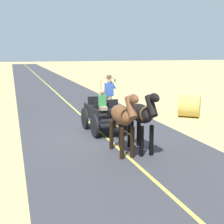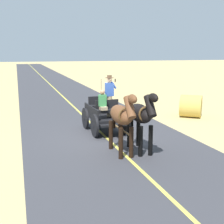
# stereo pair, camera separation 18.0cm
# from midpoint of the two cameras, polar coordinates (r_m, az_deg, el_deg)

# --- Properties ---
(ground_plane) EXTENTS (200.00, 200.00, 0.00)m
(ground_plane) POSITION_cam_midpoint_polar(r_m,az_deg,el_deg) (12.77, -1.23, -4.40)
(ground_plane) COLOR tan
(road_surface) EXTENTS (6.70, 160.00, 0.01)m
(road_surface) POSITION_cam_midpoint_polar(r_m,az_deg,el_deg) (12.77, -1.23, -4.38)
(road_surface) COLOR #38383D
(road_surface) RESTS_ON ground
(road_centre_stripe) EXTENTS (0.12, 160.00, 0.00)m
(road_centre_stripe) POSITION_cam_midpoint_polar(r_m,az_deg,el_deg) (12.76, -1.23, -4.36)
(road_centre_stripe) COLOR #DBCC4C
(road_centre_stripe) RESTS_ON road_surface
(horse_drawn_carriage) EXTENTS (1.48, 4.51, 2.50)m
(horse_drawn_carriage) POSITION_cam_midpoint_polar(r_m,az_deg,el_deg) (13.12, -1.05, -0.30)
(horse_drawn_carriage) COLOR black
(horse_drawn_carriage) RESTS_ON ground
(horse_near_side) EXTENTS (0.57, 2.13, 2.21)m
(horse_near_side) POSITION_cam_midpoint_polar(r_m,az_deg,el_deg) (10.39, 6.04, -0.61)
(horse_near_side) COLOR black
(horse_near_side) RESTS_ON ground
(horse_off_side) EXTENTS (0.56, 2.13, 2.21)m
(horse_off_side) POSITION_cam_midpoint_polar(r_m,az_deg,el_deg) (10.11, 2.39, -0.89)
(horse_off_side) COLOR brown
(horse_off_side) RESTS_ON ground
(hay_bale) EXTENTS (1.60, 1.62, 1.20)m
(hay_bale) POSITION_cam_midpoint_polar(r_m,az_deg,el_deg) (16.71, 15.06, 1.09)
(hay_bale) COLOR gold
(hay_bale) RESTS_ON ground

